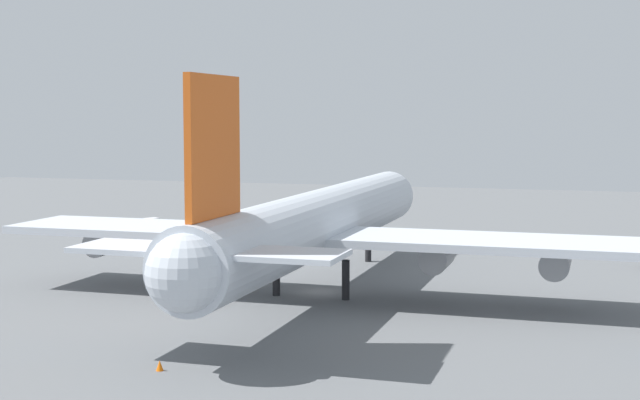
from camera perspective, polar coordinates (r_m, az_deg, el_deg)
name	(u,v)px	position (r m, az deg, el deg)	size (l,w,h in m)	color
ground_plane	(320,292)	(85.31, 0.00, -5.74)	(250.48, 250.48, 0.00)	slate
cargo_airplane	(319,223)	(83.97, -0.07, -1.47)	(62.62, 57.61, 19.05)	silver
cargo_loader	(148,226)	(128.59, -10.69, -1.58)	(3.67, 4.30, 2.25)	silver
safety_cone_nose	(380,246)	(112.33, 3.75, -2.86)	(0.56, 0.56, 0.79)	orange
safety_cone_tail	(160,365)	(60.50, -9.97, -10.13)	(0.48, 0.48, 0.69)	orange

